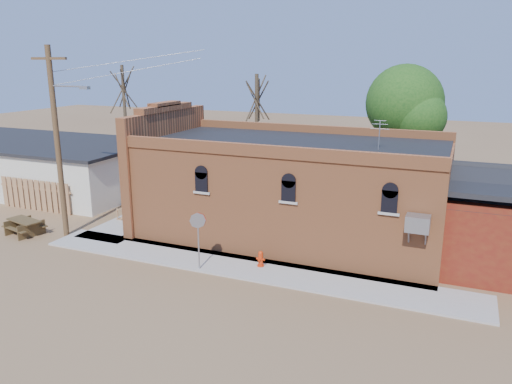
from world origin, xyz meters
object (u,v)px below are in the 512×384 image
at_px(stop_sign, 198,226).
at_px(picnic_table, 25,225).
at_px(brick_bar, 286,188).
at_px(fire_hydrant, 261,259).
at_px(utility_pole, 58,139).
at_px(trash_barrel, 137,205).

relative_size(stop_sign, picnic_table, 1.14).
relative_size(brick_bar, fire_hydrant, 24.68).
relative_size(utility_pole, trash_barrel, 12.16).
relative_size(fire_hydrant, stop_sign, 0.28).
distance_m(utility_pole, stop_sign, 8.60).
bearing_deg(trash_barrel, brick_bar, -1.47).
relative_size(utility_pole, fire_hydrant, 13.54).
relative_size(brick_bar, utility_pole, 1.82).
height_order(fire_hydrant, trash_barrel, trash_barrel).
distance_m(stop_sign, trash_barrel, 9.29).
xyz_separation_m(utility_pole, stop_sign, (8.02, -1.20, -2.85)).
bearing_deg(stop_sign, picnic_table, 169.19).
height_order(utility_pole, picnic_table, utility_pole).
bearing_deg(brick_bar, trash_barrel, 178.53).
bearing_deg(picnic_table, trash_barrel, 74.24).
xyz_separation_m(utility_pole, trash_barrel, (0.85, 4.52, -4.32)).
relative_size(utility_pole, stop_sign, 3.76).
distance_m(brick_bar, picnic_table, 12.94).
bearing_deg(stop_sign, utility_pole, 163.54).
bearing_deg(trash_barrel, utility_pole, -100.70).
bearing_deg(fire_hydrant, brick_bar, 112.43).
xyz_separation_m(brick_bar, fire_hydrant, (0.46, -4.30, -1.93)).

